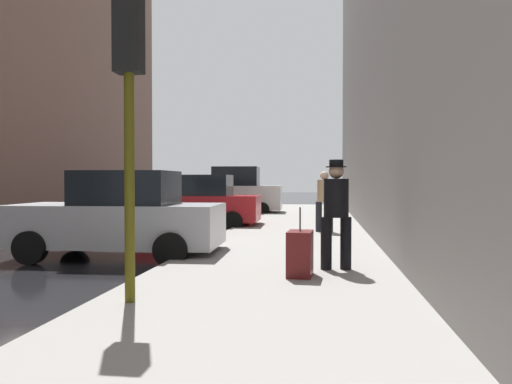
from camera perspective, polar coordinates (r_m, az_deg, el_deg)
The scene contains 10 objects.
ground_plane at distance 12.80m, azimuth -24.52°, elevation -5.96°, with size 120.00×120.00×0.00m, color black.
sidewalk at distance 10.89m, azimuth 3.52°, elevation -6.70°, with size 4.00×40.00×0.15m, color gray.
parked_silver_sedan at distance 10.60m, azimuth -15.30°, elevation -2.76°, with size 4.26×2.16×1.79m.
parked_red_hatchback at distance 16.69m, azimuth -6.73°, elevation -1.28°, with size 4.25×2.16×1.79m.
parked_white_van at distance 23.26m, azimuth -2.65°, elevation -0.11°, with size 4.66×2.18×2.25m.
fire_hydrant at distance 16.00m, azimuth -0.77°, elevation -2.64°, with size 0.42×0.22×0.70m.
traffic_light at distance 6.18m, azimuth -14.29°, elevation 12.18°, with size 0.32×0.32×3.60m.
pedestrian_with_fedora at distance 8.17m, azimuth 9.15°, elevation -1.89°, with size 0.52×0.46×1.78m.
pedestrian_in_tan_coat at distance 14.19m, azimuth 7.82°, elevation -0.69°, with size 0.53×0.48×1.71m.
rolling_suitcase at distance 7.59m, azimuth 5.05°, elevation -7.01°, with size 0.40×0.58×1.04m.
Camera 1 is at (6.75, -10.76, 1.58)m, focal length 35.00 mm.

